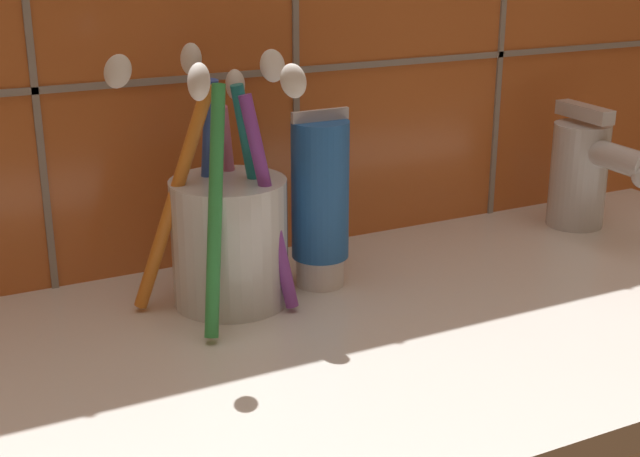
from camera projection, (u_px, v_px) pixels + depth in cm
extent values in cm
cube|color=silver|center=(376.00, 339.00, 59.38)|extent=(78.63, 33.64, 2.00)
cube|color=#C6662D|center=(267.00, 1.00, 67.05)|extent=(88.63, 1.50, 43.43)
cube|color=gray|center=(273.00, 72.00, 68.03)|extent=(88.63, 0.24, 0.50)
cube|color=gray|center=(27.00, 12.00, 58.78)|extent=(0.50, 0.24, 43.43)
cube|color=gray|center=(295.00, 1.00, 67.17)|extent=(0.50, 0.24, 43.43)
cylinder|color=silver|center=(230.00, 242.00, 61.52)|extent=(8.06, 8.06, 8.86)
cylinder|color=teal|center=(256.00, 192.00, 60.97)|extent=(3.28, 1.16, 15.03)
ellipsoid|color=white|center=(272.00, 66.00, 58.68)|extent=(2.11, 1.46, 2.43)
cylinder|color=pink|center=(231.00, 195.00, 63.44)|extent=(2.91, 2.93, 13.27)
ellipsoid|color=white|center=(235.00, 85.00, 62.19)|extent=(2.37, 2.37, 2.46)
cylinder|color=blue|center=(207.00, 188.00, 61.48)|extent=(1.64, 3.19, 15.31)
ellipsoid|color=white|center=(191.00, 59.00, 59.54)|extent=(1.76, 2.25, 2.42)
cylinder|color=orange|center=(174.00, 199.00, 59.18)|extent=(6.17, 2.49, 15.34)
ellipsoid|color=white|center=(118.00, 71.00, 55.82)|extent=(2.59, 1.87, 2.64)
cylinder|color=green|center=(215.00, 211.00, 56.36)|extent=(3.93, 5.51, 15.55)
ellipsoid|color=white|center=(199.00, 82.00, 50.81)|extent=(2.33, 2.64, 2.62)
cylinder|color=purple|center=(269.00, 204.00, 59.21)|extent=(3.44, 3.51, 14.61)
ellipsoid|color=white|center=(293.00, 81.00, 55.96)|extent=(2.41, 2.43, 2.51)
cylinder|color=white|center=(320.00, 270.00, 65.61)|extent=(3.53, 3.53, 2.20)
cylinder|color=blue|center=(320.00, 190.00, 63.62)|extent=(4.15, 4.15, 10.03)
cube|color=silver|center=(320.00, 115.00, 61.86)|extent=(4.36, 0.36, 0.80)
cylinder|color=silver|center=(578.00, 175.00, 77.39)|extent=(4.87, 4.87, 9.08)
cylinder|color=silver|center=(612.00, 156.00, 73.32)|extent=(2.47, 7.63, 2.19)
cube|color=silver|center=(585.00, 112.00, 75.59)|extent=(1.62, 6.05, 1.20)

